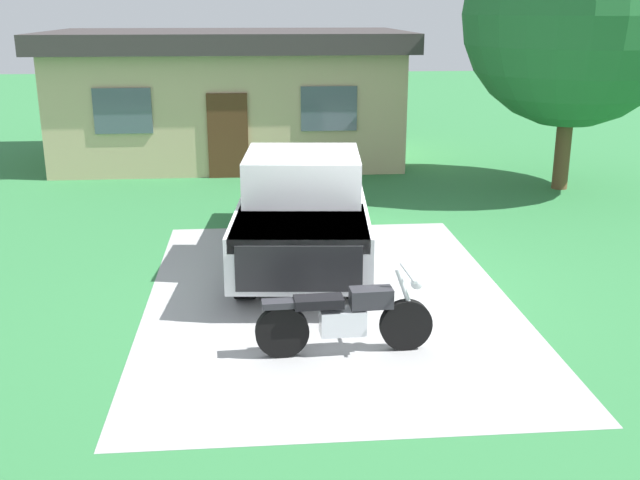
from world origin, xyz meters
TOP-DOWN VIEW (x-y plane):
  - ground_plane at (0.00, 0.00)m, footprint 80.00×80.00m
  - driveway_pad at (0.00, 0.00)m, footprint 5.31×7.64m
  - motorcycle at (0.03, -1.82)m, footprint 2.21×0.70m
  - pickup_truck at (-0.24, 1.94)m, footprint 2.48×5.77m
  - shade_tree at (6.14, 6.55)m, footprint 4.99×4.99m
  - neighbor_house at (-1.70, 10.93)m, footprint 9.60×5.60m

SIDE VIEW (x-z plane):
  - ground_plane at x=0.00m, z-range 0.00..0.00m
  - driveway_pad at x=0.00m, z-range 0.00..0.01m
  - motorcycle at x=0.03m, z-range -0.07..1.02m
  - pickup_truck at x=-0.24m, z-range 0.00..1.90m
  - neighbor_house at x=-1.70m, z-range 0.04..3.54m
  - shade_tree at x=6.14m, z-range 0.72..7.17m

